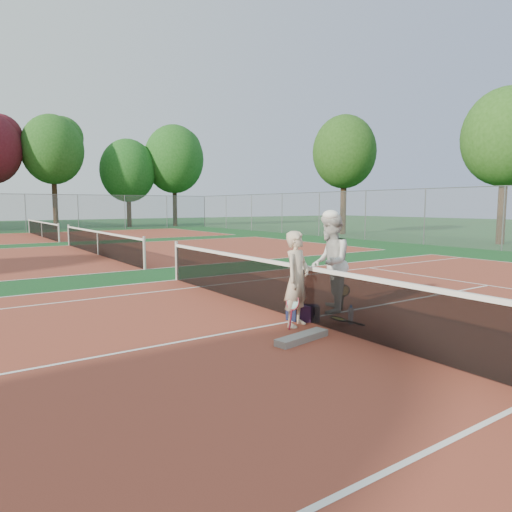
% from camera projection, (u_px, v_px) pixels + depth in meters
% --- Properties ---
extents(ground, '(130.00, 130.00, 0.00)m').
position_uv_depth(ground, '(302.00, 320.00, 8.44)').
color(ground, '#113E1A').
rests_on(ground, ground).
extents(court_main, '(23.77, 10.97, 0.01)m').
position_uv_depth(court_main, '(302.00, 320.00, 8.44)').
color(court_main, brown).
rests_on(court_main, ground).
extents(court_far_a, '(23.77, 10.97, 0.01)m').
position_uv_depth(court_far_a, '(98.00, 255.00, 19.52)').
color(court_far_a, brown).
rests_on(court_far_a, ground).
extents(court_far_b, '(23.77, 10.97, 0.01)m').
position_uv_depth(court_far_b, '(42.00, 237.00, 30.60)').
color(court_far_b, brown).
rests_on(court_far_b, ground).
extents(net_main, '(0.10, 10.98, 1.02)m').
position_uv_depth(net_main, '(302.00, 293.00, 8.38)').
color(net_main, black).
rests_on(net_main, ground).
extents(net_far_a, '(0.10, 10.98, 1.02)m').
position_uv_depth(net_far_a, '(98.00, 243.00, 19.46)').
color(net_far_a, black).
rests_on(net_far_a, ground).
extents(net_far_b, '(0.10, 10.98, 1.02)m').
position_uv_depth(net_far_b, '(42.00, 229.00, 30.55)').
color(net_far_b, black).
rests_on(net_far_b, ground).
extents(fence_back, '(32.00, 0.06, 3.00)m').
position_uv_depth(fence_back, '(26.00, 213.00, 36.18)').
color(fence_back, slate).
rests_on(fence_back, ground).
extents(fence_right, '(0.06, 54.50, 3.00)m').
position_uv_depth(fence_right, '(461.00, 218.00, 22.78)').
color(fence_right, slate).
rests_on(fence_right, ground).
extents(player_a, '(0.72, 0.61, 1.67)m').
position_uv_depth(player_a, '(297.00, 279.00, 7.93)').
color(player_a, beige).
rests_on(player_a, ground).
extents(player_b, '(1.20, 1.19, 1.96)m').
position_uv_depth(player_b, '(330.00, 263.00, 8.97)').
color(player_b, silver).
rests_on(player_b, ground).
extents(racket_red, '(0.32, 0.34, 0.58)m').
position_uv_depth(racket_red, '(293.00, 312.00, 7.84)').
color(racket_red, maroon).
rests_on(racket_red, ground).
extents(racket_black_held, '(0.38, 0.39, 0.55)m').
position_uv_depth(racket_black_held, '(344.00, 298.00, 9.01)').
color(racket_black_held, black).
rests_on(racket_black_held, ground).
extents(racket_spare, '(0.59, 0.63, 0.14)m').
position_uv_depth(racket_spare, '(338.00, 321.00, 8.10)').
color(racket_spare, black).
rests_on(racket_spare, ground).
extents(sports_bag_navy, '(0.39, 0.30, 0.28)m').
position_uv_depth(sports_bag_navy, '(297.00, 312.00, 8.44)').
color(sports_bag_navy, black).
rests_on(sports_bag_navy, ground).
extents(sports_bag_purple, '(0.44, 0.39, 0.29)m').
position_uv_depth(sports_bag_purple, '(309.00, 313.00, 8.31)').
color(sports_bag_purple, black).
rests_on(sports_bag_purple, ground).
extents(net_cover_canvas, '(1.06, 0.42, 0.11)m').
position_uv_depth(net_cover_canvas, '(302.00, 338.00, 7.10)').
color(net_cover_canvas, slate).
rests_on(net_cover_canvas, ground).
extents(water_bottle, '(0.09, 0.09, 0.30)m').
position_uv_depth(water_bottle, '(351.00, 316.00, 8.12)').
color(water_bottle, '#C9DEFF').
rests_on(water_bottle, ground).
extents(tree_back_3, '(5.23, 5.23, 9.95)m').
position_uv_depth(tree_back_3, '(53.00, 150.00, 39.64)').
color(tree_back_3, '#382314').
rests_on(tree_back_3, ground).
extents(tree_back_4, '(5.27, 5.27, 8.48)m').
position_uv_depth(tree_back_4, '(128.00, 171.00, 44.10)').
color(tree_back_4, '#382314').
rests_on(tree_back_4, ground).
extents(tree_back_5, '(5.95, 5.95, 10.17)m').
position_uv_depth(tree_back_5, '(174.00, 159.00, 46.00)').
color(tree_back_5, '#382314').
rests_on(tree_back_5, ground).
extents(tree_right_0, '(4.54, 4.54, 8.34)m').
position_uv_depth(tree_right_0, '(506.00, 137.00, 24.23)').
color(tree_right_0, '#382314').
rests_on(tree_right_0, ground).
extents(tree_right_1, '(4.57, 4.57, 8.58)m').
position_uv_depth(tree_right_1, '(344.00, 152.00, 32.90)').
color(tree_right_1, '#382314').
rests_on(tree_right_1, ground).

